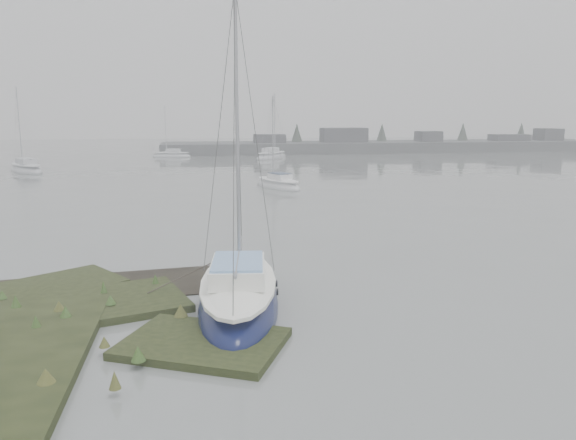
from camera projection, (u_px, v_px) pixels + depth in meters
The scene contains 7 objects.
ground at pixel (191, 184), 42.19m from camera, with size 160.00×160.00×0.00m, color slate.
far_shoreline at pixel (390, 145), 77.19m from camera, with size 60.00×8.00×4.15m.
sailboat_main at pixel (239, 299), 15.16m from camera, with size 2.84×6.69×9.16m.
sailboat_white at pixel (278, 185), 39.81m from camera, with size 3.59×5.11×6.92m.
sailboat_far_a at pixel (26, 169), 50.37m from camera, with size 4.85×5.79×8.11m.
sailboat_far_b at pixel (272, 156), 65.88m from camera, with size 5.09×5.64×8.10m.
sailboat_far_c at pixel (172, 156), 67.49m from camera, with size 4.87×2.47×6.56m.
Camera 1 is at (0.49, -12.59, 5.21)m, focal length 35.00 mm.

